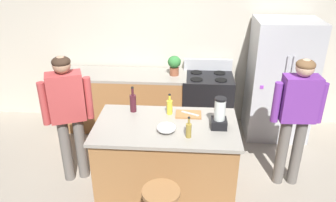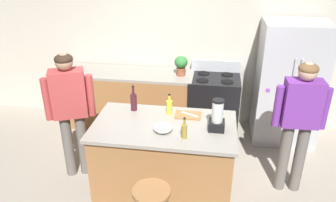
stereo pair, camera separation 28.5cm
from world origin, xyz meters
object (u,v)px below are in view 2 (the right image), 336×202
Objects in this scene: refrigerator at (288,84)px; bottle_vinegar at (184,131)px; blender_appliance at (217,117)px; potted_plant at (181,64)px; person_by_island_left at (70,105)px; person_by_sink_right at (299,117)px; mixing_bowl at (163,128)px; stove_range at (213,105)px; bottle_soda at (169,107)px; cutting_board at (188,115)px; bottle_wine at (134,101)px; kitchen_island at (164,159)px; chef_knife at (190,114)px.

refrigerator is 2.20m from bottle_vinegar.
refrigerator reaches higher than blender_appliance.
refrigerator is 7.63× the size of bottle_vinegar.
potted_plant is 1.81m from bottle_vinegar.
person_by_island_left is at bearing -154.51° from refrigerator.
person_by_sink_right reaches higher than mixing_bowl.
person_by_island_left reaches higher than person_by_sink_right.
stove_range is 1.66m from person_by_sink_right.
blender_appliance is at bearing -123.75° from refrigerator.
blender_appliance is 1.39× the size of bottle_soda.
stove_range is 0.81m from potted_plant.
blender_appliance is 0.45m from cutting_board.
person_by_sink_right is at bearing 0.30° from bottle_soda.
refrigerator reaches higher than bottle_wine.
kitchen_island is 1.60m from person_by_sink_right.
bottle_wine is (0.76, 0.12, 0.05)m from person_by_island_left.
bottle_wine is 0.69m from chef_knife.
refrigerator is at bearing 25.49° from person_by_island_left.
cutting_board is at bearing -102.52° from stove_range.
blender_appliance is at bearing -88.15° from stove_range.
potted_plant is at bearing 178.18° from refrigerator.
mixing_bowl reaches higher than chef_knife.
mixing_bowl is (-0.24, 0.09, -0.04)m from bottle_vinegar.
person_by_island_left is at bearing -141.71° from stove_range.
bottle_wine is at bearing -149.19° from refrigerator.
bottle_soda reaches higher than cutting_board.
refrigerator is 1.83m from chef_knife.
blender_appliance is at bearing 12.83° from mixing_bowl.
stove_range is at bearing 178.67° from refrigerator.
chef_knife is at bearing 88.47° from bottle_vinegar.
bottle_vinegar is at bearing -39.00° from bottle_wine.
refrigerator is 8.18× the size of chef_knife.
person_by_island_left is 1.49m from bottle_vinegar.
person_by_island_left is at bearing -151.10° from chef_knife.
stove_range is (-1.06, 0.02, -0.43)m from refrigerator.
blender_appliance reaches higher than chef_knife.
kitchen_island is 0.61m from bottle_soda.
stove_range is at bearing 91.85° from blender_appliance.
potted_plant is at bearing 90.16° from mixing_bowl.
refrigerator is 6.00× the size of cutting_board.
person_by_island_left is (-1.17, 0.18, 0.53)m from kitchen_island.
kitchen_island is at bearing -109.12° from stove_range.
person_by_island_left is at bearing -177.99° from person_by_sink_right.
bottle_vinegar is at bearing -21.24° from mixing_bowl.
potted_plant is 1.27× the size of bottle_vinegar.
kitchen_island is at bearing -35.87° from bottle_wine.
person_by_sink_right is at bearing 2.01° from person_by_island_left.
blender_appliance is 0.59m from mixing_bowl.
person_by_sink_right is at bearing 17.78° from blender_appliance.
refrigerator is 2.00m from bottle_soda.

